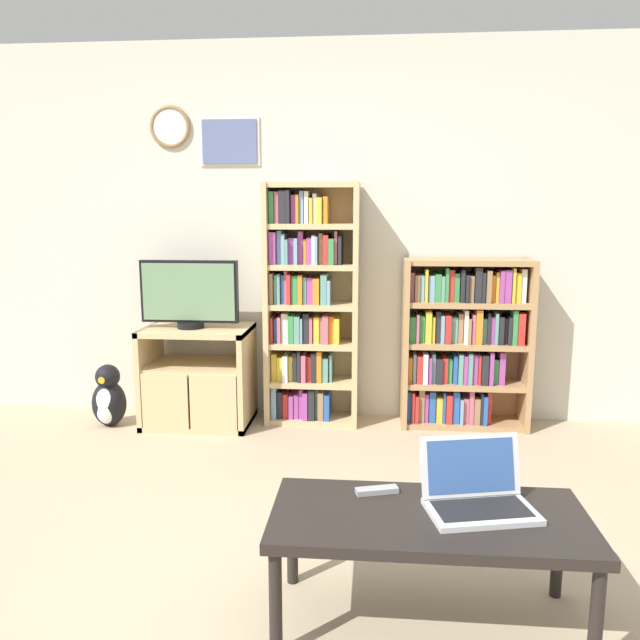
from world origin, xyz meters
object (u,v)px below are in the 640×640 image
(bookshelf_tall, at_px, (308,306))
(coffee_table, at_px, (429,526))
(tv_stand, at_px, (198,376))
(remote_near_laptop, at_px, (377,490))
(laptop, at_px, (477,492))
(bookshelf_short, at_px, (462,343))
(penguin_figurine, at_px, (108,398))
(television, at_px, (189,294))

(bookshelf_tall, height_order, coffee_table, bookshelf_tall)
(tv_stand, distance_m, remote_near_laptop, 2.24)
(coffee_table, relative_size, laptop, 2.65)
(tv_stand, bearing_deg, bookshelf_short, 4.41)
(penguin_figurine, bearing_deg, television, 9.55)
(bookshelf_short, bearing_deg, laptop, -96.15)
(bookshelf_short, height_order, penguin_figurine, bookshelf_short)
(television, relative_size, remote_near_laptop, 3.99)
(tv_stand, bearing_deg, laptop, -51.19)
(coffee_table, height_order, penguin_figurine, penguin_figurine)
(coffee_table, bearing_deg, tv_stand, 124.84)
(television, relative_size, penguin_figurine, 1.54)
(tv_stand, distance_m, laptop, 2.52)
(television, bearing_deg, remote_near_laptop, -55.88)
(remote_near_laptop, bearing_deg, laptop, -120.51)
(television, height_order, bookshelf_tall, bookshelf_tall)
(laptop, distance_m, remote_near_laptop, 0.37)
(bookshelf_short, xyz_separation_m, penguin_figurine, (-2.41, -0.25, -0.38))
(tv_stand, distance_m, bookshelf_short, 1.83)
(penguin_figurine, bearing_deg, laptop, -40.39)
(bookshelf_short, xyz_separation_m, coffee_table, (-0.40, -2.16, -0.20))
(penguin_figurine, bearing_deg, bookshelf_short, 5.86)
(penguin_figurine, bearing_deg, bookshelf_tall, 10.24)
(bookshelf_tall, relative_size, remote_near_laptop, 9.93)
(bookshelf_tall, bearing_deg, television, -169.26)
(television, distance_m, bookshelf_short, 1.88)
(tv_stand, xyz_separation_m, coffee_table, (1.41, -2.02, 0.04))
(tv_stand, xyz_separation_m, bookshelf_tall, (0.75, 0.14, 0.47))
(bookshelf_tall, distance_m, penguin_figurine, 1.50)
(laptop, bearing_deg, tv_stand, 115.88)
(tv_stand, relative_size, bookshelf_short, 0.63)
(bookshelf_short, bearing_deg, bookshelf_tall, -179.84)
(bookshelf_short, xyz_separation_m, laptop, (-0.23, -2.10, -0.10))
(television, distance_m, penguin_figurine, 0.92)
(laptop, bearing_deg, bookshelf_short, 70.91)
(remote_near_laptop, relative_size, penguin_figurine, 0.38)
(tv_stand, height_order, bookshelf_tall, bookshelf_tall)
(bookshelf_tall, height_order, bookshelf_short, bookshelf_tall)
(tv_stand, xyz_separation_m, penguin_figurine, (-0.60, -0.11, -0.15))
(laptop, xyz_separation_m, penguin_figurine, (-2.18, 1.85, -0.29))
(television, height_order, coffee_table, television)
(laptop, relative_size, penguin_figurine, 0.97)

